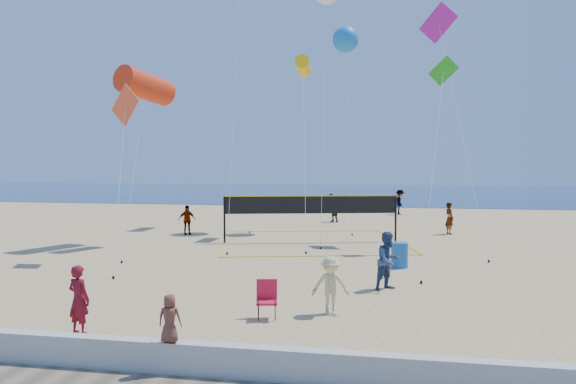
% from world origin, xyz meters
% --- Properties ---
extents(ground, '(120.00, 120.00, 0.00)m').
position_xyz_m(ground, '(0.00, 0.00, 0.00)').
color(ground, '#DAB87B').
rests_on(ground, ground).
extents(ocean, '(140.00, 50.00, 0.03)m').
position_xyz_m(ocean, '(0.00, 62.00, 0.01)').
color(ocean, '#112150').
rests_on(ocean, ground).
extents(seawall, '(32.00, 0.30, 0.60)m').
position_xyz_m(seawall, '(0.00, -3.00, 0.30)').
color(seawall, '#B6B6B1').
rests_on(seawall, ground).
extents(woman, '(0.67, 0.52, 1.60)m').
position_xyz_m(woman, '(-2.93, -1.15, 0.80)').
color(woman, maroon).
rests_on(woman, ground).
extents(toddler, '(0.46, 0.32, 0.91)m').
position_xyz_m(toddler, '(0.08, -3.06, 1.05)').
color(toddler, brown).
rests_on(toddler, seawall).
extents(bystander_a, '(1.11, 1.11, 1.81)m').
position_xyz_m(bystander_a, '(4.00, 4.79, 0.91)').
color(bystander_a, navy).
rests_on(bystander_a, ground).
extents(bystander_b, '(1.04, 0.68, 1.51)m').
position_xyz_m(bystander_b, '(2.55, 1.64, 0.76)').
color(bystander_b, beige).
rests_on(bystander_b, ground).
extents(far_person_0, '(1.01, 0.85, 1.61)m').
position_xyz_m(far_person_0, '(-6.99, 16.27, 0.81)').
color(far_person_0, gray).
rests_on(far_person_0, ground).
extents(far_person_1, '(1.44, 1.16, 1.53)m').
position_xyz_m(far_person_1, '(0.26, 24.33, 0.77)').
color(far_person_1, gray).
rests_on(far_person_1, ground).
extents(far_person_2, '(0.64, 0.75, 1.75)m').
position_xyz_m(far_person_2, '(7.16, 19.10, 0.88)').
color(far_person_2, gray).
rests_on(far_person_2, ground).
extents(far_person_3, '(0.84, 0.72, 1.48)m').
position_xyz_m(far_person_3, '(-0.72, 31.35, 0.74)').
color(far_person_3, gray).
rests_on(far_person_3, ground).
extents(far_person_4, '(0.88, 1.31, 1.89)m').
position_xyz_m(far_person_4, '(4.60, 30.59, 0.94)').
color(far_person_4, gray).
rests_on(far_person_4, ground).
extents(camp_chair, '(0.62, 0.73, 1.08)m').
position_xyz_m(camp_chair, '(1.01, 0.94, 0.55)').
color(camp_chair, red).
rests_on(camp_chair, ground).
extents(trash_barrel, '(0.76, 0.76, 0.95)m').
position_xyz_m(trash_barrel, '(4.38, 8.56, 0.47)').
color(trash_barrel, '#1A5EAB').
rests_on(trash_barrel, ground).
extents(volleyball_net, '(10.63, 10.52, 2.34)m').
position_xyz_m(volleyball_net, '(0.11, 14.68, 1.59)').
color(volleyball_net, black).
rests_on(volleyball_net, ground).
extents(kite_0, '(2.56, 7.08, 8.49)m').
position_xyz_m(kite_0, '(-7.73, 12.84, 7.64)').
color(kite_0, red).
rests_on(kite_0, ground).
extents(kite_2, '(1.66, 7.37, 9.66)m').
position_xyz_m(kite_2, '(-0.74, 17.48, 9.15)').
color(kite_2, yellow).
rests_on(kite_2, ground).
extents(kite_3, '(2.19, 4.13, 7.11)m').
position_xyz_m(kite_3, '(-6.48, 8.21, 5.98)').
color(kite_3, '#E94E2B').
rests_on(kite_3, ground).
extents(kite_4, '(1.98, 8.01, 8.77)m').
position_xyz_m(kite_4, '(6.20, 13.03, 7.42)').
color(kite_4, green).
rests_on(kite_4, ground).
extents(kite_5, '(2.58, 6.94, 11.99)m').
position_xyz_m(kite_5, '(6.33, 16.51, 10.50)').
color(kite_5, '#C01A97').
rests_on(kite_5, ground).
extents(kite_7, '(1.68, 3.78, 11.90)m').
position_xyz_m(kite_7, '(1.28, 20.43, 11.13)').
color(kite_7, blue).
rests_on(kite_7, ground).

